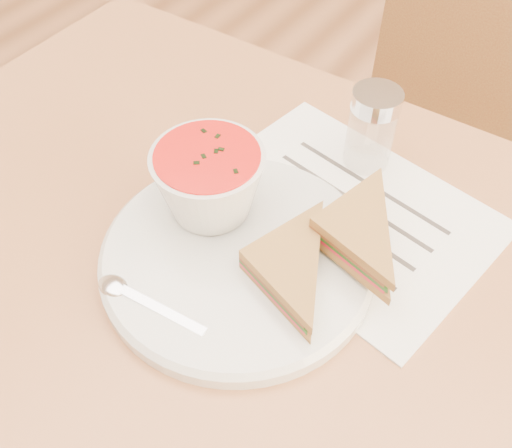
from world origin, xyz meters
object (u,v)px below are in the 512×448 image
Objects in this scene: plate at (238,257)px; soup_bowl at (210,185)px; dining_table at (245,395)px; chair_far at (402,209)px; condiment_shaker at (371,129)px.

soup_bowl reaches higher than plate.
soup_bowl is at bearing 158.29° from dining_table.
dining_table is at bearing 87.71° from chair_far.
dining_table is 8.22× the size of soup_bowl.
soup_bowl is at bearing -118.60° from condiment_shaker.
dining_table is 0.44m from soup_bowl.
plate is at bearing -61.90° from dining_table.
plate is (0.01, -0.01, 0.38)m from dining_table.
chair_far reaches higher than plate.
plate is at bearing -101.05° from condiment_shaker.
chair_far is 7.61× the size of condiment_shaker.
dining_table is at bearing 118.10° from plate.
plate is 2.43× the size of soup_bowl.
chair_far is (0.05, 0.49, 0.03)m from dining_table.
chair_far is 0.61m from plate.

